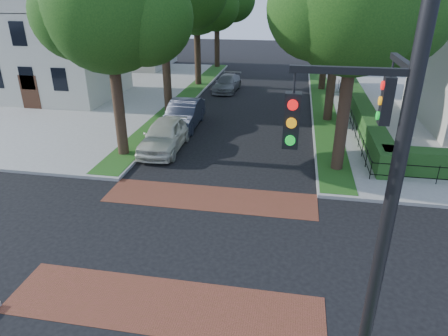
{
  "coord_description": "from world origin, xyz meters",
  "views": [
    {
      "loc": [
        3.21,
        -11.42,
        8.18
      ],
      "look_at": [
        0.66,
        2.89,
        1.6
      ],
      "focal_mm": 32.0,
      "sensor_mm": 36.0,
      "label": 1
    }
  ],
  "objects_px": {
    "parked_car_front": "(165,135)",
    "parked_car_rear": "(227,83)",
    "traffic_signal": "(378,192)",
    "parked_car_middle": "(184,114)"
  },
  "relations": [
    {
      "from": "parked_car_front",
      "to": "traffic_signal",
      "type": "bearing_deg",
      "value": -57.1
    },
    {
      "from": "parked_car_middle",
      "to": "parked_car_rear",
      "type": "relative_size",
      "value": 1.13
    },
    {
      "from": "parked_car_front",
      "to": "parked_car_rear",
      "type": "bearing_deg",
      "value": 84.89
    },
    {
      "from": "traffic_signal",
      "to": "parked_car_front",
      "type": "height_order",
      "value": "traffic_signal"
    },
    {
      "from": "traffic_signal",
      "to": "parked_car_front",
      "type": "distance_m",
      "value": 15.73
    },
    {
      "from": "parked_car_rear",
      "to": "traffic_signal",
      "type": "bearing_deg",
      "value": -71.32
    },
    {
      "from": "parked_car_middle",
      "to": "traffic_signal",
      "type": "bearing_deg",
      "value": -64.71
    },
    {
      "from": "parked_car_front",
      "to": "parked_car_rear",
      "type": "relative_size",
      "value": 1.09
    },
    {
      "from": "parked_car_middle",
      "to": "parked_car_rear",
      "type": "bearing_deg",
      "value": 82.43
    },
    {
      "from": "traffic_signal",
      "to": "parked_car_rear",
      "type": "distance_m",
      "value": 28.18
    }
  ]
}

